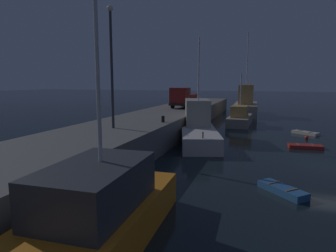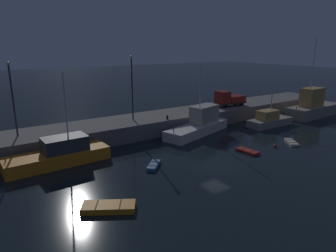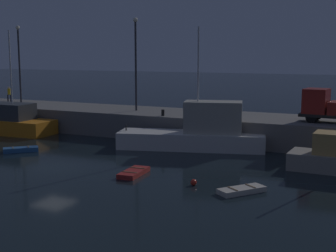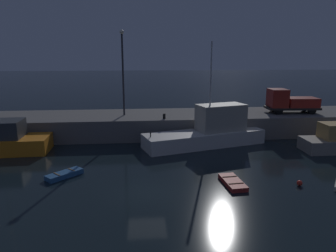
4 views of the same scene
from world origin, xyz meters
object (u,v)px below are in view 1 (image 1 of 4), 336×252
at_px(fishing_trawler_red, 87,224).
at_px(dinghy_orange_near, 305,146).
at_px(rowboat_blue_far, 282,190).
at_px(utility_truck, 183,98).
at_px(bollard_west, 163,119).
at_px(lamp_post_east, 111,59).
at_px(fishing_boat_orange, 246,105).
at_px(mooring_buoy_near, 307,137).
at_px(dinghy_red_small, 305,133).
at_px(fishing_trawler_green, 198,126).
at_px(fishing_boat_blue, 240,118).

relative_size(fishing_trawler_red, dinghy_orange_near, 3.85).
relative_size(rowboat_blue_far, utility_truck, 0.43).
bearing_deg(utility_truck, bollard_west, -171.73).
height_order(dinghy_orange_near, lamp_post_east, lamp_post_east).
height_order(fishing_boat_orange, mooring_buoy_near, fishing_boat_orange).
distance_m(dinghy_red_small, mooring_buoy_near, 3.02).
distance_m(fishing_trawler_green, dinghy_red_small, 12.61).
bearing_deg(fishing_boat_blue, fishing_boat_orange, 0.07).
relative_size(fishing_boat_blue, mooring_buoy_near, 21.58).
distance_m(fishing_boat_blue, fishing_boat_orange, 12.15).
bearing_deg(utility_truck, dinghy_orange_near, -127.14).
bearing_deg(dinghy_red_small, fishing_boat_orange, 23.61).
bearing_deg(bollard_west, lamp_post_east, 148.61).
relative_size(lamp_post_east, bollard_west, 15.98).
distance_m(dinghy_orange_near, mooring_buoy_near, 4.46).
relative_size(fishing_trawler_red, bollard_west, 19.65).
bearing_deg(fishing_trawler_red, mooring_buoy_near, -21.55).
relative_size(dinghy_orange_near, rowboat_blue_far, 1.11).
relative_size(fishing_trawler_green, lamp_post_east, 1.39).
height_order(dinghy_red_small, bollard_west, bollard_west).
bearing_deg(dinghy_orange_near, fishing_boat_blue, 28.02).
bearing_deg(dinghy_red_small, fishing_trawler_red, 160.22).
xyz_separation_m(rowboat_blue_far, bollard_west, (7.99, 9.31, 2.34)).
height_order(fishing_trawler_red, rowboat_blue_far, fishing_trawler_red).
bearing_deg(fishing_boat_orange, fishing_trawler_green, 172.72).
height_order(fishing_boat_blue, rowboat_blue_far, fishing_boat_blue).
distance_m(fishing_boat_orange, dinghy_red_small, 18.69).
height_order(fishing_trawler_green, rowboat_blue_far, fishing_trawler_green).
bearing_deg(mooring_buoy_near, rowboat_blue_far, 169.18).
distance_m(mooring_buoy_near, bollard_west, 15.01).
xyz_separation_m(dinghy_red_small, lamp_post_east, (-15.27, 15.15, 7.20)).
bearing_deg(lamp_post_east, fishing_boat_orange, -13.38).
distance_m(dinghy_red_small, bollard_west, 17.00).
distance_m(fishing_boat_blue, lamp_post_east, 22.55).
relative_size(dinghy_orange_near, utility_truck, 0.48).
relative_size(dinghy_red_small, lamp_post_east, 0.32).
bearing_deg(dinghy_orange_near, bollard_west, 107.52).
distance_m(fishing_boat_blue, utility_truck, 7.91).
xyz_separation_m(fishing_trawler_red, rowboat_blue_far, (7.90, -6.41, -0.93)).
bearing_deg(fishing_trawler_red, bollard_west, 10.36).
distance_m(fishing_trawler_red, dinghy_orange_near, 21.53).
relative_size(mooring_buoy_near, bollard_west, 0.67).
bearing_deg(dinghy_red_small, mooring_buoy_near, 175.57).
distance_m(fishing_boat_blue, rowboat_blue_far, 24.42).
distance_m(fishing_trawler_red, bollard_west, 16.21).
distance_m(rowboat_blue_far, lamp_post_east, 14.37).
xyz_separation_m(rowboat_blue_far, utility_truck, (22.16, 11.37, 3.33)).
bearing_deg(mooring_buoy_near, utility_truck, 67.30).
bearing_deg(fishing_trawler_red, fishing_trawler_green, 2.25).
relative_size(fishing_boat_blue, fishing_boat_orange, 0.59).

